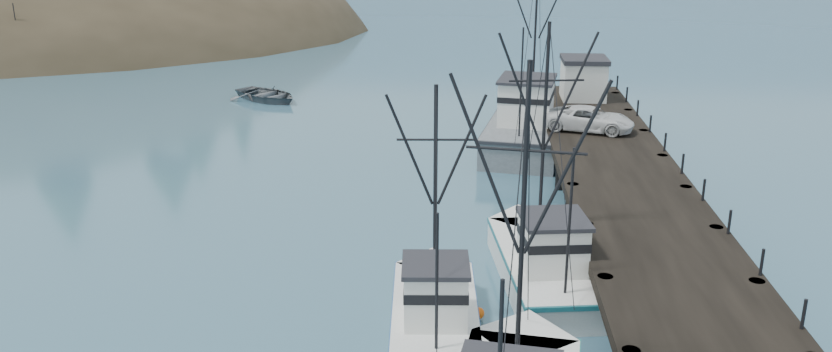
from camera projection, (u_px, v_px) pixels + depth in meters
The scene contains 8 objects.
pier at pixel (629, 191), 37.82m from camera, with size 6.00×44.00×2.00m.
moored_sailboats at pixel (42, 56), 79.79m from camera, with size 17.37×18.03×6.35m.
trawler_mid at pixel (435, 313), 28.31m from camera, with size 3.43×8.88×9.13m.
trawler_far at pixel (543, 262), 32.38m from camera, with size 4.45×10.27×10.59m.
work_vessel at pixel (529, 124), 51.37m from camera, with size 6.54×14.91×12.52m.
pier_shed at pixel (583, 78), 54.31m from camera, with size 3.00×3.20×2.80m.
pickup_truck at pixel (590, 119), 46.67m from camera, with size 2.31×5.02×1.40m, color silver.
motorboat at pixel (267, 100), 63.03m from camera, with size 4.23×5.93×1.23m, color #52575B.
Camera 1 is at (6.56, -20.26, 14.32)m, focal length 35.00 mm.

